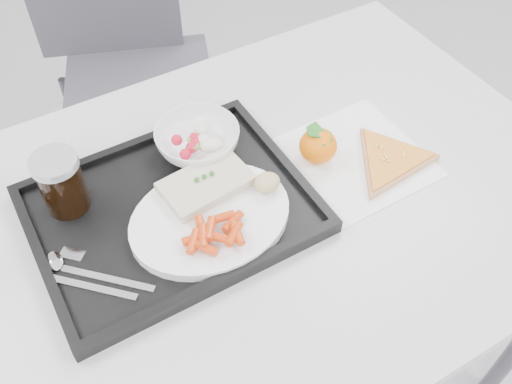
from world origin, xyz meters
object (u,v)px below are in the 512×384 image
Objects in this scene: chair at (124,48)px; tray at (171,211)px; tangerine at (318,146)px; cola_glass at (61,182)px; salad_bowl at (198,140)px; dinner_plate at (210,218)px; table at (245,230)px; pizza_slice at (390,160)px.

chair reaches higher than tray.
cola_glass is at bearing 165.26° from tangerine.
dinner_plate is at bearing -109.85° from salad_bowl.
pizza_slice is (0.28, -0.05, 0.08)m from table.
table is 0.29m from pizza_slice.
pizza_slice is (0.20, -0.88, 0.22)m from chair.
tray is at bearing 127.25° from dinner_plate.
cola_glass is at bearing 151.20° from table.
tangerine is at bearing 9.64° from dinner_plate.
tray is at bearing 157.56° from table.
tangerine reaches higher than pizza_slice.
dinner_plate is at bearing 174.07° from pizza_slice.
cola_glass is at bearing 140.85° from dinner_plate.
chair is 0.81m from cola_glass.
chair is at bearing 103.12° from pizza_slice.
tangerine reaches higher than table.
salad_bowl is at bearing 44.80° from tray.
tray is 1.59× the size of pizza_slice.
tray is at bearing -33.36° from cola_glass.
dinner_plate is 0.35m from pizza_slice.
tangerine is (0.24, 0.04, 0.01)m from dinner_plate.
tray is 5.25× the size of tangerine.
table is 4.23× the size of pizza_slice.
cola_glass is 0.57m from pizza_slice.
salad_bowl reaches higher than dinner_plate.
table is 2.67× the size of tray.
cola_glass is at bearing -178.31° from salad_bowl.
salad_bowl is at bearing -97.07° from chair.
cola_glass reaches higher than tray.
salad_bowl is at bearing 146.57° from tangerine.
tangerine is (0.17, 0.03, 0.10)m from table.
tray is 2.96× the size of salad_bowl.
dinner_plate is (-0.07, -0.01, 0.09)m from table.
cola_glass is (-0.19, 0.15, 0.05)m from dinner_plate.
tangerine is at bearing 144.65° from pizza_slice.
tray is 0.18m from cola_glass.
cola_glass is at bearing -115.60° from chair.
cola_glass is (-0.14, 0.09, 0.06)m from tray.
chair is (0.07, 0.83, -0.15)m from table.
salad_bowl reaches higher than tray.
salad_bowl is 0.22m from tangerine.
chair is at bearing 80.40° from dinner_plate.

